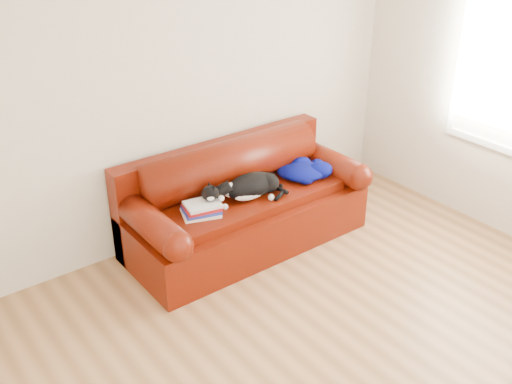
# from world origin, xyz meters

# --- Properties ---
(ground) EXTENTS (4.50, 4.50, 0.00)m
(ground) POSITION_xyz_m (0.00, 0.00, 0.00)
(ground) COLOR brown
(ground) RESTS_ON ground
(room_shell) EXTENTS (4.52, 4.02, 2.61)m
(room_shell) POSITION_xyz_m (0.12, 0.02, 1.67)
(room_shell) COLOR beige
(room_shell) RESTS_ON ground
(sofa_base) EXTENTS (2.10, 0.90, 0.50)m
(sofa_base) POSITION_xyz_m (0.27, 1.49, 0.24)
(sofa_base) COLOR #3C0602
(sofa_base) RESTS_ON ground
(sofa_back) EXTENTS (2.10, 1.01, 0.88)m
(sofa_back) POSITION_xyz_m (0.27, 1.74, 0.54)
(sofa_back) COLOR #3C0602
(sofa_back) RESTS_ON ground
(book_stack) EXTENTS (0.36, 0.31, 0.10)m
(book_stack) POSITION_xyz_m (-0.24, 1.41, 0.55)
(book_stack) COLOR white
(book_stack) RESTS_ON sofa_base
(cat) EXTENTS (0.66, 0.41, 0.25)m
(cat) POSITION_xyz_m (0.25, 1.41, 0.60)
(cat) COLOR black
(cat) RESTS_ON sofa_base
(blanket) EXTENTS (0.49, 0.46, 0.15)m
(blanket) POSITION_xyz_m (0.87, 1.42, 0.56)
(blanket) COLOR #020A4D
(blanket) RESTS_ON sofa_base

